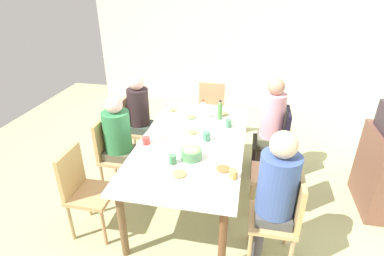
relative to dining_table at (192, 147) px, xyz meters
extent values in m
plane|color=tan|center=(0.00, 0.00, -0.68)|extent=(7.02, 7.02, 0.00)
cube|color=silver|center=(-2.98, 0.00, 0.62)|extent=(0.12, 4.84, 2.60)
cube|color=white|center=(0.00, 0.00, 0.05)|extent=(2.02, 1.09, 0.04)
cylinder|color=brown|center=(-0.91, -0.44, -0.33)|extent=(0.07, 0.07, 0.72)
cylinder|color=brown|center=(0.91, -0.44, -0.33)|extent=(0.07, 0.07, 0.72)
cylinder|color=brown|center=(-0.91, 0.44, -0.33)|extent=(0.07, 0.07, 0.72)
cylinder|color=brown|center=(0.91, 0.44, -0.33)|extent=(0.07, 0.07, 0.72)
cube|color=tan|center=(-0.67, -0.84, -0.24)|extent=(0.40, 0.40, 0.04)
cylinder|color=tan|center=(-0.84, -1.01, -0.47)|extent=(0.04, 0.04, 0.43)
cylinder|color=tan|center=(-0.50, -1.01, -0.47)|extent=(0.04, 0.04, 0.43)
cylinder|color=tan|center=(-0.84, -0.67, -0.47)|extent=(0.04, 0.04, 0.43)
cylinder|color=tan|center=(-0.50, -0.67, -0.47)|extent=(0.04, 0.04, 0.43)
cube|color=tan|center=(-0.67, -1.02, -0.01)|extent=(0.38, 0.04, 0.45)
cylinder|color=#484844|center=(-0.75, -0.74, -0.46)|extent=(0.09, 0.09, 0.45)
cylinder|color=#473F3B|center=(-0.59, -0.74, -0.46)|extent=(0.09, 0.09, 0.45)
cube|color=#3A473E|center=(-0.67, -0.84, -0.18)|extent=(0.30, 0.30, 0.10)
cylinder|color=#2D2023|center=(-0.67, -0.84, 0.11)|extent=(0.27, 0.27, 0.48)
sphere|color=beige|center=(-0.67, -0.84, 0.43)|extent=(0.19, 0.19, 0.19)
cube|color=tan|center=(0.67, 0.84, -0.24)|extent=(0.40, 0.40, 0.04)
cylinder|color=tan|center=(0.50, 1.01, -0.47)|extent=(0.04, 0.04, 0.43)
cylinder|color=tan|center=(0.84, 0.67, -0.47)|extent=(0.04, 0.04, 0.43)
cylinder|color=tan|center=(0.50, 0.67, -0.47)|extent=(0.04, 0.04, 0.43)
cube|color=tan|center=(0.67, 1.02, -0.01)|extent=(0.38, 0.04, 0.45)
cylinder|color=#433E44|center=(0.75, 0.74, -0.46)|extent=(0.09, 0.09, 0.45)
cylinder|color=#46373E|center=(0.59, 0.74, -0.46)|extent=(0.09, 0.09, 0.45)
cube|color=#484949|center=(0.67, 0.84, -0.18)|extent=(0.30, 0.30, 0.10)
cylinder|color=#3D5696|center=(0.67, 0.84, 0.13)|extent=(0.32, 0.32, 0.54)
sphere|color=beige|center=(0.67, 0.84, 0.50)|extent=(0.22, 0.22, 0.22)
cube|color=tan|center=(0.00, 0.84, -0.24)|extent=(0.40, 0.40, 0.04)
cylinder|color=tan|center=(0.17, 1.01, -0.47)|extent=(0.04, 0.04, 0.43)
cylinder|color=tan|center=(-0.17, 1.01, -0.47)|extent=(0.04, 0.04, 0.43)
cylinder|color=tan|center=(0.17, 0.67, -0.47)|extent=(0.04, 0.04, 0.43)
cylinder|color=tan|center=(-0.17, 0.67, -0.47)|extent=(0.04, 0.04, 0.43)
cube|color=tan|center=(0.00, 1.02, -0.01)|extent=(0.38, 0.04, 0.45)
cube|color=tan|center=(0.00, -0.84, -0.24)|extent=(0.40, 0.40, 0.04)
cylinder|color=tan|center=(-0.17, -1.01, -0.47)|extent=(0.04, 0.04, 0.43)
cylinder|color=tan|center=(0.17, -1.01, -0.47)|extent=(0.04, 0.04, 0.43)
cylinder|color=tan|center=(-0.17, -0.67, -0.47)|extent=(0.04, 0.04, 0.43)
cylinder|color=tan|center=(0.17, -0.67, -0.47)|extent=(0.04, 0.04, 0.43)
cube|color=tan|center=(0.00, -1.02, -0.01)|extent=(0.38, 0.04, 0.45)
cylinder|color=brown|center=(-0.08, -0.74, -0.46)|extent=(0.09, 0.09, 0.45)
cylinder|color=#514540|center=(0.08, -0.74, -0.46)|extent=(0.09, 0.09, 0.45)
cube|color=brown|center=(0.00, -0.84, -0.18)|extent=(0.30, 0.30, 0.10)
cylinder|color=#317B48|center=(0.00, -0.84, 0.10)|extent=(0.30, 0.30, 0.46)
sphere|color=beige|center=(0.00, -0.84, 0.41)|extent=(0.18, 0.18, 0.18)
cube|color=black|center=(-0.67, 0.84, -0.24)|extent=(0.40, 0.40, 0.04)
cylinder|color=black|center=(-0.50, 1.01, -0.47)|extent=(0.04, 0.04, 0.43)
cylinder|color=black|center=(-0.84, 1.01, -0.47)|extent=(0.04, 0.04, 0.43)
cylinder|color=black|center=(-0.50, 0.67, -0.47)|extent=(0.04, 0.04, 0.43)
cylinder|color=black|center=(-0.84, 0.67, -0.47)|extent=(0.04, 0.04, 0.43)
cube|color=black|center=(-0.67, 1.02, -0.01)|extent=(0.38, 0.04, 0.45)
cylinder|color=#534642|center=(-0.59, 0.74, -0.46)|extent=(0.09, 0.09, 0.45)
cylinder|color=brown|center=(-0.75, 0.74, -0.46)|extent=(0.09, 0.09, 0.45)
cube|color=#515642|center=(-0.67, 0.84, -0.18)|extent=(0.30, 0.30, 0.10)
cylinder|color=pink|center=(-0.67, 0.84, 0.14)|extent=(0.28, 0.28, 0.54)
sphere|color=tan|center=(-0.67, 0.84, 0.50)|extent=(0.19, 0.19, 0.19)
cube|color=tan|center=(-1.31, 0.00, -0.24)|extent=(0.40, 0.40, 0.04)
cylinder|color=tan|center=(-1.48, 0.17, -0.47)|extent=(0.04, 0.04, 0.43)
cylinder|color=tan|center=(-1.48, -0.17, -0.47)|extent=(0.04, 0.04, 0.43)
cylinder|color=tan|center=(-1.14, 0.17, -0.47)|extent=(0.04, 0.04, 0.43)
cylinder|color=tan|center=(-1.14, -0.17, -0.47)|extent=(0.04, 0.04, 0.43)
cube|color=tan|center=(-1.49, 0.00, -0.01)|extent=(0.04, 0.38, 0.45)
cube|color=tan|center=(0.67, -0.84, -0.24)|extent=(0.40, 0.40, 0.04)
cylinder|color=tan|center=(0.50, -1.01, -0.47)|extent=(0.04, 0.04, 0.43)
cylinder|color=tan|center=(0.84, -1.01, -0.47)|extent=(0.04, 0.04, 0.43)
cylinder|color=tan|center=(0.50, -0.67, -0.47)|extent=(0.04, 0.04, 0.43)
cylinder|color=tan|center=(0.84, -0.67, -0.47)|extent=(0.04, 0.04, 0.43)
cube|color=tan|center=(0.67, -1.02, -0.01)|extent=(0.38, 0.04, 0.45)
cylinder|color=silver|center=(0.64, 0.01, 0.08)|extent=(0.23, 0.23, 0.01)
ellipsoid|color=tan|center=(0.64, 0.01, 0.10)|extent=(0.13, 0.13, 0.02)
cylinder|color=silver|center=(-0.52, -0.12, 0.08)|extent=(0.22, 0.22, 0.01)
ellipsoid|color=#7F9B55|center=(-0.52, -0.12, 0.10)|extent=(0.12, 0.12, 0.02)
cylinder|color=silver|center=(0.49, 0.38, 0.08)|extent=(0.24, 0.24, 0.01)
ellipsoid|color=#AD6234|center=(0.49, 0.38, 0.10)|extent=(0.13, 0.13, 0.02)
cylinder|color=silver|center=(-0.14, -0.03, 0.08)|extent=(0.21, 0.21, 0.01)
ellipsoid|color=tan|center=(-0.14, -0.03, 0.10)|extent=(0.11, 0.11, 0.02)
cylinder|color=white|center=(-0.71, 0.26, 0.08)|extent=(0.23, 0.23, 0.01)
ellipsoid|color=tan|center=(-0.71, 0.26, 0.10)|extent=(0.13, 0.13, 0.02)
cylinder|color=beige|center=(-0.69, -0.39, 0.08)|extent=(0.20, 0.20, 0.01)
ellipsoid|color=tan|center=(-0.69, -0.39, 0.10)|extent=(0.11, 0.11, 0.02)
cylinder|color=#4E8652|center=(0.34, 0.06, 0.12)|extent=(0.20, 0.20, 0.10)
ellipsoid|color=#D2BA6F|center=(0.34, 0.06, 0.17)|extent=(0.16, 0.16, 0.04)
cylinder|color=#4A8A6A|center=(-0.04, 0.15, 0.12)|extent=(0.08, 0.08, 0.10)
torus|color=#47885D|center=(0.01, 0.15, 0.12)|extent=(0.05, 0.01, 0.05)
cylinder|color=#478756|center=(-0.40, 0.34, 0.12)|extent=(0.07, 0.07, 0.09)
torus|color=#3D8865|center=(-0.36, 0.34, 0.12)|extent=(0.05, 0.01, 0.05)
cylinder|color=#EEBE51|center=(0.57, 0.48, 0.11)|extent=(0.08, 0.08, 0.08)
torus|color=#EBBD54|center=(0.62, 0.48, 0.11)|extent=(0.05, 0.01, 0.05)
cylinder|color=#CB423B|center=(0.15, -0.45, 0.11)|extent=(0.08, 0.08, 0.07)
torus|color=#C64742|center=(0.21, -0.45, 0.11)|extent=(0.05, 0.01, 0.05)
cylinder|color=#4D8759|center=(0.45, -0.09, 0.12)|extent=(0.07, 0.07, 0.09)
torus|color=#408F5B|center=(0.50, -0.09, 0.12)|extent=(0.05, 0.01, 0.05)
cylinder|color=silver|center=(-0.57, 0.02, 0.17)|extent=(0.06, 0.06, 0.20)
cone|color=silver|center=(-0.57, 0.02, 0.29)|extent=(0.06, 0.06, 0.03)
cylinder|color=red|center=(-0.57, 0.02, 0.31)|extent=(0.03, 0.03, 0.01)
cylinder|color=beige|center=(0.03, -0.35, 0.14)|extent=(0.07, 0.07, 0.15)
cone|color=silver|center=(0.03, -0.35, 0.23)|extent=(0.06, 0.06, 0.03)
cylinder|color=white|center=(0.03, -0.35, 0.25)|extent=(0.03, 0.03, 0.01)
cylinder|color=#45843D|center=(-0.59, 0.22, 0.17)|extent=(0.06, 0.06, 0.20)
cone|color=#527838|center=(-0.59, 0.22, 0.29)|extent=(0.05, 0.05, 0.03)
cylinder|color=black|center=(-0.59, 0.22, 0.31)|extent=(0.03, 0.03, 0.01)
camera|label=1|loc=(2.77, 0.56, 1.66)|focal=28.74mm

